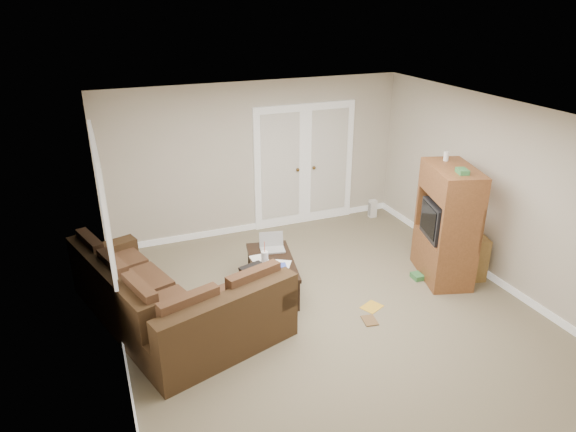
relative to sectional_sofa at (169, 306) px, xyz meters
name	(u,v)px	position (x,y,z in m)	size (l,w,h in m)	color
floor	(328,312)	(1.91, -0.38, -0.32)	(5.50, 5.50, 0.00)	gray
ceiling	(335,116)	(1.91, -0.38, 2.18)	(5.00, 5.50, 0.02)	white
wall_left	(109,259)	(-0.59, -0.38, 0.93)	(0.02, 5.50, 2.50)	beige
wall_right	(498,194)	(4.41, -0.38, 0.93)	(0.02, 5.50, 2.50)	beige
wall_back	(256,159)	(1.91, 2.37, 0.93)	(5.00, 0.02, 2.50)	beige
wall_front	(501,366)	(1.91, -3.13, 0.93)	(5.00, 0.02, 2.50)	beige
baseboards	(328,308)	(1.91, -0.38, -0.27)	(5.00, 5.50, 0.10)	white
french_doors	(305,166)	(2.76, 2.34, 0.72)	(1.80, 0.05, 2.13)	white
window_left	(102,198)	(-0.55, 0.62, 1.23)	(0.05, 1.92, 1.42)	white
sectional_sofa	(169,306)	(0.00, 0.00, 0.00)	(2.46, 2.77, 0.81)	#3F2B18
coffee_table	(272,274)	(1.44, 0.38, -0.06)	(0.79, 1.23, 0.78)	black
tv_armoire	(447,223)	(3.81, -0.15, 0.50)	(0.83, 1.13, 1.75)	brown
side_cabinet	(465,252)	(4.11, -0.26, 0.05)	(0.59, 0.59, 1.03)	olive
space_heater	(373,209)	(4.00, 2.07, -0.16)	(0.13, 0.11, 0.32)	white
floor_magazine	(372,307)	(2.49, -0.49, -0.32)	(0.26, 0.21, 0.01)	gold
floor_greenbox	(417,276)	(3.45, -0.10, -0.28)	(0.14, 0.18, 0.07)	#3A7F41
floor_book	(363,321)	(2.22, -0.74, -0.31)	(0.16, 0.22, 0.02)	brown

